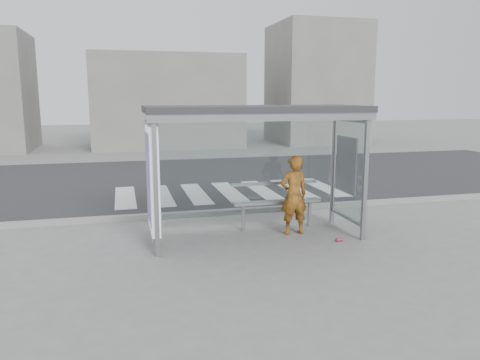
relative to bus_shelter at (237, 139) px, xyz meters
name	(u,v)px	position (x,y,z in m)	size (l,w,h in m)	color
ground	(255,237)	(0.37, -0.06, -1.98)	(80.00, 80.00, 0.00)	slate
road	(199,178)	(0.37, 6.94, -1.98)	(30.00, 10.00, 0.01)	#27272A
curb	(233,211)	(0.37, 1.89, -1.92)	(30.00, 0.18, 0.12)	gray
crosswalk	(229,192)	(0.87, 4.44, -1.98)	(6.55, 3.00, 0.00)	silver
bus_shelter	(237,139)	(0.00, 0.00, 0.00)	(4.25, 1.65, 2.62)	gray
building_center	(166,101)	(0.37, 17.94, 0.52)	(8.00, 5.00, 5.00)	slate
building_right	(316,84)	(9.37, 17.94, 1.52)	(5.00, 5.00, 7.00)	slate
person	(294,195)	(1.18, -0.04, -1.17)	(0.59, 0.39, 1.63)	#CF4B13
bench	(277,202)	(0.99, 0.45, -1.40)	(1.92, 0.31, 0.99)	gray
soda_can	(339,240)	(1.87, -0.76, -1.95)	(0.07, 0.07, 0.13)	#CE3C6F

